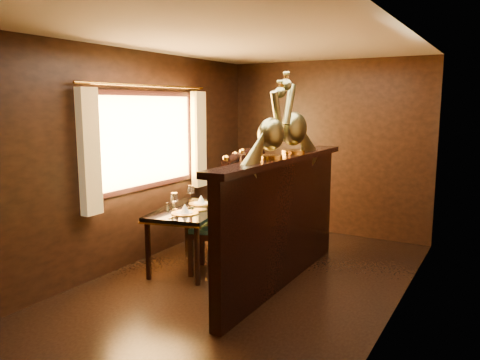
{
  "coord_description": "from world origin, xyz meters",
  "views": [
    {
      "loc": [
        2.29,
        -4.0,
        1.88
      ],
      "look_at": [
        -0.15,
        0.24,
        1.08
      ],
      "focal_mm": 35.0,
      "sensor_mm": 36.0,
      "label": 1
    }
  ],
  "objects_px": {
    "chair_left": "(224,211)",
    "peacock_left": "(271,120)",
    "dining_table": "(191,214)",
    "peacock_right": "(294,114)",
    "chair_right": "(246,199)"
  },
  "relations": [
    {
      "from": "chair_right",
      "to": "peacock_right",
      "type": "xyz_separation_m",
      "value": [
        0.83,
        -0.45,
        1.07
      ]
    },
    {
      "from": "peacock_right",
      "to": "chair_left",
      "type": "bearing_deg",
      "value": -160.01
    },
    {
      "from": "peacock_left",
      "to": "chair_right",
      "type": "bearing_deg",
      "value": 130.16
    },
    {
      "from": "dining_table",
      "to": "chair_left",
      "type": "xyz_separation_m",
      "value": [
        0.45,
        0.01,
        0.08
      ]
    },
    {
      "from": "chair_left",
      "to": "chair_right",
      "type": "relative_size",
      "value": 0.99
    },
    {
      "from": "chair_left",
      "to": "chair_right",
      "type": "xyz_separation_m",
      "value": [
        -0.12,
        0.7,
        0.01
      ]
    },
    {
      "from": "chair_right",
      "to": "chair_left",
      "type": "bearing_deg",
      "value": -77.17
    },
    {
      "from": "chair_right",
      "to": "peacock_left",
      "type": "relative_size",
      "value": 1.82
    },
    {
      "from": "chair_left",
      "to": "dining_table",
      "type": "bearing_deg",
      "value": 163.94
    },
    {
      "from": "chair_left",
      "to": "peacock_left",
      "type": "relative_size",
      "value": 1.8
    },
    {
      "from": "peacock_left",
      "to": "chair_left",
      "type": "bearing_deg",
      "value": 158.85
    },
    {
      "from": "dining_table",
      "to": "peacock_right",
      "type": "distance_m",
      "value": 1.66
    },
    {
      "from": "chair_left",
      "to": "peacock_right",
      "type": "height_order",
      "value": "peacock_right"
    },
    {
      "from": "dining_table",
      "to": "chair_left",
      "type": "height_order",
      "value": "chair_left"
    },
    {
      "from": "peacock_left",
      "to": "peacock_right",
      "type": "xyz_separation_m",
      "value": [
        0.0,
        0.53,
        0.05
      ]
    }
  ]
}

